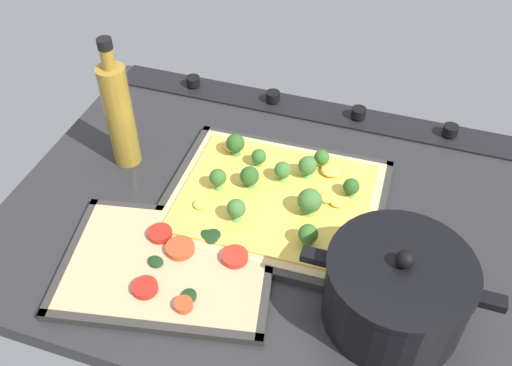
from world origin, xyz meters
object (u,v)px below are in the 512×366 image
object	(u,v)px
baking_tray_back	(168,266)
cooking_pot	(396,291)
baking_tray_front	(274,203)
oil_bottle	(119,114)
broccoli_pizza	(276,194)
veggie_pizza_back	(170,263)

from	to	relation	value
baking_tray_back	cooking_pot	world-z (taller)	cooking_pot
baking_tray_front	oil_bottle	xyz separation A→B (cm)	(27.98, -2.47, 9.81)
baking_tray_front	broccoli_pizza	xyz separation A→B (cm)	(-0.19, -0.51, 1.46)
oil_bottle	cooking_pot	bearing A→B (deg)	160.29
broccoli_pizza	cooking_pot	size ratio (longest dim) A/B	1.28
cooking_pot	baking_tray_front	bearing A→B (deg)	-35.45
broccoli_pizza	veggie_pizza_back	xyz separation A→B (cm)	(10.86, 17.84, -0.74)
broccoli_pizza	baking_tray_back	distance (cm)	21.22
veggie_pizza_back	cooking_pot	bearing A→B (deg)	-176.22
broccoli_pizza	baking_tray_back	bearing A→B (deg)	58.10
veggie_pizza_back	cooking_pot	xyz separation A→B (cm)	(-32.03, -2.12, 4.39)
baking_tray_back	oil_bottle	distance (cm)	27.95
broccoli_pizza	oil_bottle	bearing A→B (deg)	-3.97
baking_tray_back	baking_tray_front	bearing A→B (deg)	-122.21
veggie_pizza_back	oil_bottle	xyz separation A→B (cm)	(17.31, -19.79, 9.09)
veggie_pizza_back	cooking_pot	world-z (taller)	cooking_pot
baking_tray_front	oil_bottle	distance (cm)	29.75
cooking_pot	oil_bottle	distance (cm)	52.62
cooking_pot	oil_bottle	bearing A→B (deg)	-19.71
oil_bottle	baking_tray_back	bearing A→B (deg)	130.43
cooking_pot	baking_tray_back	bearing A→B (deg)	3.98
baking_tray_front	baking_tray_back	xyz separation A→B (cm)	(11.00, 17.46, 0.02)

